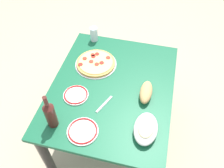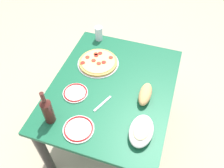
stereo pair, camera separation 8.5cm
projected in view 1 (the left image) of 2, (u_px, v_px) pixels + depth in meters
ground_plane at (112, 133)px, 2.28m from camera, size 8.00×8.00×0.00m
dining_table at (112, 97)px, 1.84m from camera, size 1.11×0.89×0.71m
pepperoni_pizza at (96, 63)px, 1.88m from camera, size 0.33×0.33×0.03m
baked_pasta_dish at (146, 128)px, 1.47m from camera, size 0.24×0.15×0.08m
wine_bottle at (50, 114)px, 1.45m from camera, size 0.07×0.07×0.28m
water_glass at (94, 34)px, 2.05m from camera, size 0.07×0.07×0.13m
side_plate_near at (76, 95)px, 1.68m from camera, size 0.18×0.18×0.02m
side_plate_far at (83, 131)px, 1.49m from camera, size 0.20×0.20×0.02m
bread_loaf at (146, 92)px, 1.66m from camera, size 0.20×0.09×0.08m
fork_right at (104, 104)px, 1.64m from camera, size 0.16×0.08×0.00m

